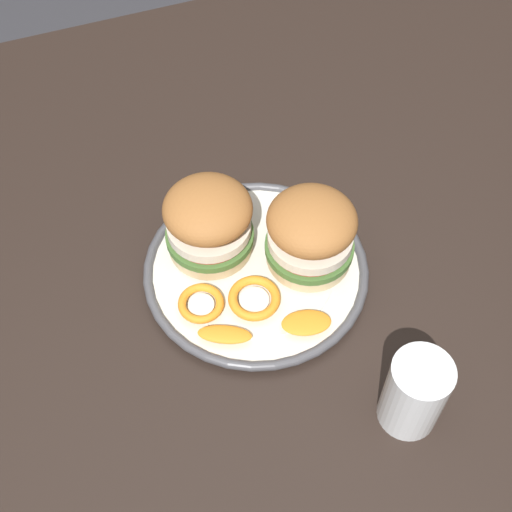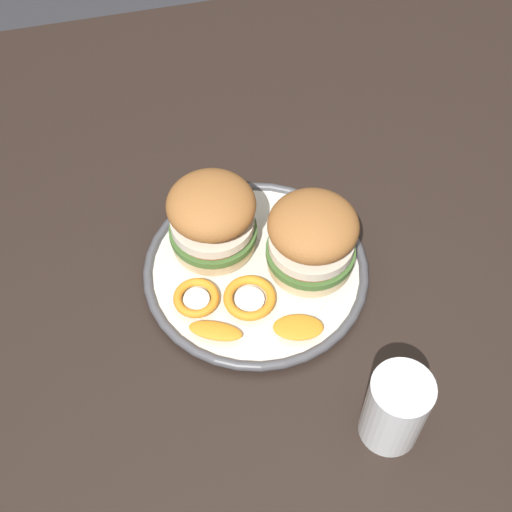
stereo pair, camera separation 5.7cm
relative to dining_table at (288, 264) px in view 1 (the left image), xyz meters
name	(u,v)px [view 1 (the left image)]	position (x,y,z in m)	size (l,w,h in m)	color
ground_plane	(277,433)	(0.00, 0.00, -0.63)	(8.00, 8.00, 0.00)	#333338
dining_table	(288,264)	(0.00, 0.00, 0.00)	(1.45, 1.04, 0.71)	black
dinner_plate	(256,270)	(0.07, 0.05, 0.09)	(0.28, 0.28, 0.02)	silver
sandwich_half_left	(208,221)	(0.11, 0.00, 0.15)	(0.15, 0.15, 0.10)	beige
sandwich_half_right	(310,233)	(0.00, 0.06, 0.15)	(0.15, 0.15, 0.10)	beige
orange_peel_curled	(201,303)	(0.15, 0.08, 0.10)	(0.07, 0.07, 0.01)	orange
orange_peel_strip_long	(306,323)	(0.04, 0.15, 0.10)	(0.07, 0.05, 0.01)	orange
orange_peel_strip_short	(225,334)	(0.13, 0.13, 0.10)	(0.07, 0.05, 0.01)	orange
orange_peel_small_curl	(254,298)	(0.09, 0.10, 0.10)	(0.06, 0.06, 0.01)	orange
drinking_glass	(414,395)	(-0.03, 0.28, 0.13)	(0.07, 0.07, 0.11)	white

